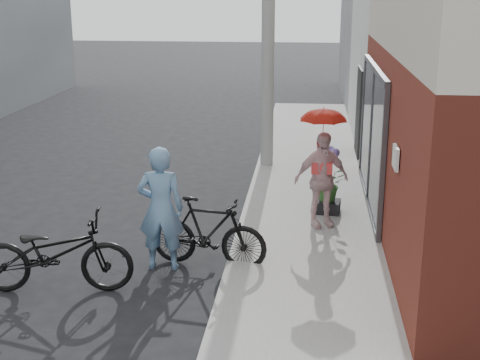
% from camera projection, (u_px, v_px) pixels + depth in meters
% --- Properties ---
extents(ground, '(80.00, 80.00, 0.00)m').
position_uv_depth(ground, '(161.00, 280.00, 9.40)').
color(ground, black).
rests_on(ground, ground).
extents(sidewalk, '(2.20, 24.00, 0.12)m').
position_uv_depth(sidewalk, '(311.00, 232.00, 11.08)').
color(sidewalk, gray).
rests_on(sidewalk, ground).
extents(curb, '(0.12, 24.00, 0.12)m').
position_uv_depth(curb, '(241.00, 229.00, 11.19)').
color(curb, '#9E9E99').
rests_on(curb, ground).
extents(utility_pole, '(0.28, 0.28, 7.00)m').
position_uv_depth(utility_pole, '(268.00, 9.00, 14.02)').
color(utility_pole, '#9E9E99').
rests_on(utility_pole, ground).
extents(officer, '(0.69, 0.48, 1.83)m').
position_uv_depth(officer, '(161.00, 209.00, 9.56)').
color(officer, '#668FB6').
rests_on(officer, ground).
extents(bike_left, '(2.17, 0.99, 1.10)m').
position_uv_depth(bike_left, '(55.00, 253.00, 8.93)').
color(bike_left, black).
rests_on(bike_left, ground).
extents(bike_right, '(1.81, 0.76, 1.05)m').
position_uv_depth(bike_right, '(208.00, 232.00, 9.74)').
color(bike_right, black).
rests_on(bike_right, ground).
extents(kimono_woman, '(1.02, 0.71, 1.60)m').
position_uv_depth(kimono_woman, '(321.00, 180.00, 10.97)').
color(kimono_woman, beige).
rests_on(kimono_woman, sidewalk).
extents(parasol, '(0.75, 0.75, 0.66)m').
position_uv_depth(parasol, '(324.00, 112.00, 10.65)').
color(parasol, red).
rests_on(parasol, kimono_woman).
extents(planter, '(0.45, 0.45, 0.21)m').
position_uv_depth(planter, '(328.00, 206.00, 11.81)').
color(planter, black).
rests_on(planter, sidewalk).
extents(potted_plant, '(0.57, 0.50, 0.64)m').
position_uv_depth(potted_plant, '(329.00, 184.00, 11.69)').
color(potted_plant, '#2C5F26').
rests_on(potted_plant, planter).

